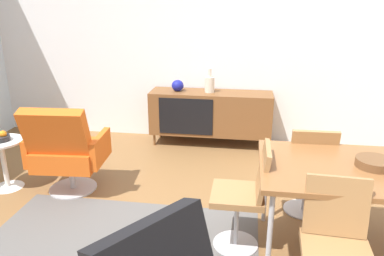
# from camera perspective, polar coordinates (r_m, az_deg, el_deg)

# --- Properties ---
(ground_plane) EXTENTS (8.32, 8.32, 0.00)m
(ground_plane) POSITION_cam_1_polar(r_m,az_deg,el_deg) (3.10, -0.58, -17.88)
(ground_plane) COLOR brown
(wall_back) EXTENTS (6.80, 0.12, 2.80)m
(wall_back) POSITION_cam_1_polar(r_m,az_deg,el_deg) (5.09, 4.27, 13.70)
(wall_back) COLOR white
(wall_back) RESTS_ON ground_plane
(sideboard) EXTENTS (1.60, 0.45, 0.72)m
(sideboard) POSITION_cam_1_polar(r_m,az_deg,el_deg) (4.98, 2.84, 2.34)
(sideboard) COLOR brown
(sideboard) RESTS_ON ground_plane
(vase_cobalt) EXTENTS (0.13, 0.13, 0.31)m
(vase_cobalt) POSITION_cam_1_polar(r_m,az_deg,el_deg) (4.89, 2.70, 6.74)
(vase_cobalt) COLOR beige
(vase_cobalt) RESTS_ON sideboard
(vase_sculptural_dark) EXTENTS (0.16, 0.16, 0.15)m
(vase_sculptural_dark) POSITION_cam_1_polar(r_m,az_deg,el_deg) (4.95, -2.21, 6.50)
(vase_sculptural_dark) COLOR navy
(vase_sculptural_dark) RESTS_ON sideboard
(dining_table) EXTENTS (1.60, 0.90, 0.74)m
(dining_table) POSITION_cam_1_polar(r_m,az_deg,el_deg) (2.95, 26.05, -6.30)
(dining_table) COLOR brown
(dining_table) RESTS_ON ground_plane
(wooden_bowl_on_table) EXTENTS (0.26, 0.26, 0.06)m
(wooden_bowl_on_table) POSITION_cam_1_polar(r_m,az_deg,el_deg) (2.95, 26.09, -4.79)
(wooden_bowl_on_table) COLOR brown
(wooden_bowl_on_table) RESTS_ON dining_table
(dining_chair_back_left) EXTENTS (0.41, 0.44, 0.86)m
(dining_chair_back_left) POSITION_cam_1_polar(r_m,az_deg,el_deg) (3.46, 17.41, -5.70)
(dining_chair_back_left) COLOR #9E7042
(dining_chair_back_left) RESTS_ON ground_plane
(dining_chair_near_window) EXTENTS (0.43, 0.40, 0.86)m
(dining_chair_near_window) POSITION_cam_1_polar(r_m,az_deg,el_deg) (2.91, 8.21, -9.80)
(dining_chair_near_window) COLOR #9E7042
(dining_chair_near_window) RESTS_ON ground_plane
(dining_chair_front_left) EXTENTS (0.42, 0.45, 0.86)m
(dining_chair_front_left) POSITION_cam_1_polar(r_m,az_deg,el_deg) (2.50, 21.03, -16.32)
(dining_chair_front_left) COLOR #9E7042
(dining_chair_front_left) RESTS_ON ground_plane
(lounge_chair_red) EXTENTS (0.76, 0.70, 0.95)m
(lounge_chair_red) POSITION_cam_1_polar(r_m,az_deg,el_deg) (3.88, -18.70, -3.13)
(lounge_chair_red) COLOR #D85919
(lounge_chair_red) RESTS_ON ground_plane
(side_table_round) EXTENTS (0.44, 0.44, 0.52)m
(side_table_round) POSITION_cam_1_polar(r_m,az_deg,el_deg) (4.29, -26.86, -4.21)
(side_table_round) COLOR white
(side_table_round) RESTS_ON ground_plane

